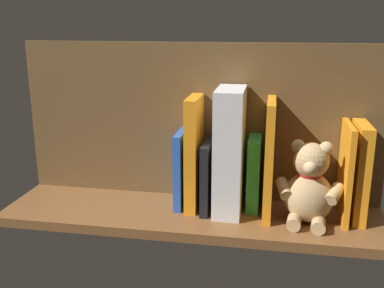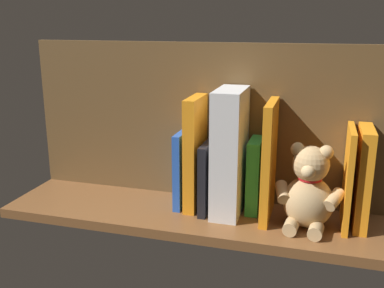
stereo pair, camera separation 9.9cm
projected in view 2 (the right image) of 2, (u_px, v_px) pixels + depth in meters
The scene contains 11 objects.
ground_plane at pixel (192, 214), 104.18cm from camera, with size 87.26×24.05×2.20cm, color brown.
shelf_back_panel at pixel (203, 122), 107.84cm from camera, with size 87.26×1.50×37.86cm, color brown.
book_0 at pixel (363, 178), 93.57cm from camera, with size 2.76×12.03×21.52cm, color orange.
book_1 at pixel (348, 177), 93.71cm from camera, with size 1.21×13.45×21.53cm, color orange.
teddy_bear at pixel (309, 191), 93.41cm from camera, with size 14.80×12.48×18.34cm.
book_2 at pixel (269, 161), 97.09cm from camera, with size 1.84×14.38×26.22cm, color orange.
book_3 at pixel (255, 175), 101.69cm from camera, with size 2.87×9.04×16.98cm, color green.
dictionary_thick_white at pixel (230, 152), 99.28cm from camera, with size 6.17×13.90×28.49cm, color silver.
book_4 at pixel (208, 175), 102.76cm from camera, with size 1.79×13.03×16.27cm, color black.
book_5 at pixel (196, 153), 102.86cm from camera, with size 2.72×11.78×26.20cm, color orange.
book_6 at pixel (183, 168), 105.19cm from camera, with size 1.76×11.03×17.93cm, color blue.
Camera 2 is at (-26.71, 92.12, 42.77)cm, focal length 41.64 mm.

